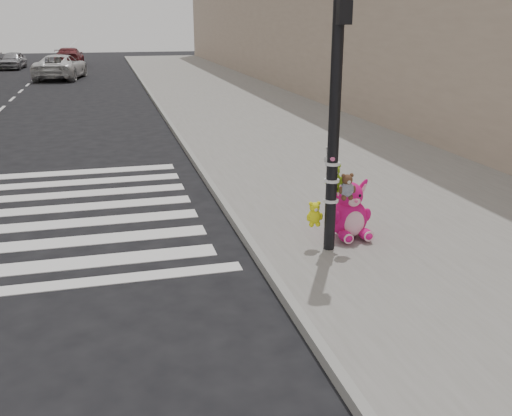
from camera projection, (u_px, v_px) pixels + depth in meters
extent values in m
plane|color=black|center=(167.00, 344.00, 6.25)|extent=(120.00, 120.00, 0.00)
cube|color=slate|center=(302.00, 139.00, 16.61)|extent=(7.00, 80.00, 0.14)
cube|color=gray|center=(184.00, 145.00, 15.78)|extent=(0.12, 80.00, 0.15)
cylinder|color=black|center=(335.00, 114.00, 7.85)|extent=(0.16, 0.16, 4.00)
cube|color=black|center=(345.00, 6.00, 7.24)|extent=(0.18, 0.12, 0.45)
cylinder|color=white|center=(331.00, 200.00, 8.24)|extent=(0.22, 0.22, 0.04)
cylinder|color=white|center=(332.00, 180.00, 8.15)|extent=(0.22, 0.22, 0.04)
cylinder|color=white|center=(332.00, 163.00, 8.07)|extent=(0.22, 0.22, 0.04)
ellipsoid|color=#E11378|center=(345.00, 238.00, 8.65)|extent=(0.21, 0.33, 0.17)
ellipsoid|color=#E11378|center=(365.00, 236.00, 8.74)|extent=(0.21, 0.33, 0.17)
ellipsoid|color=#E11378|center=(348.00, 218.00, 8.87)|extent=(0.62, 0.54, 0.60)
ellipsoid|color=#F9BFD1|center=(354.00, 224.00, 8.69)|extent=(0.34, 0.13, 0.39)
sphere|color=#E11378|center=(350.00, 195.00, 8.75)|extent=(0.43, 0.43, 0.41)
ellipsoid|color=#E11378|center=(338.00, 192.00, 8.69)|extent=(0.29, 0.10, 0.41)
ellipsoid|color=#E11378|center=(360.00, 190.00, 8.80)|extent=(0.29, 0.10, 0.41)
imported|color=silver|center=(61.00, 67.00, 33.68)|extent=(3.12, 5.42, 1.42)
imported|color=maroon|center=(69.00, 57.00, 43.04)|extent=(2.04, 4.76, 1.37)
imported|color=#9F9FA3|center=(13.00, 60.00, 40.43)|extent=(1.71, 3.69, 1.22)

